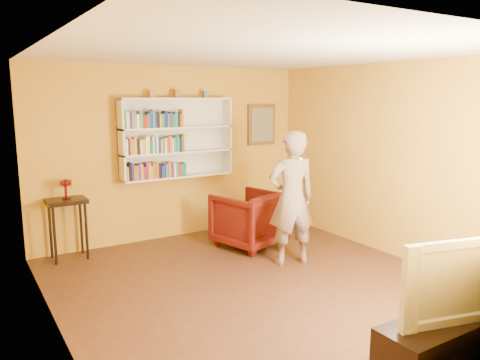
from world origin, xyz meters
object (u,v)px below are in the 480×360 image
person (292,199)px  tv_cabinet (451,345)px  console_table (67,209)px  armchair (249,219)px  bookshelf (176,138)px  television (457,276)px  ruby_lustre (65,185)px

person → tv_cabinet: 2.85m
console_table → armchair: (2.44, -0.84, -0.29)m
console_table → bookshelf: bearing=5.3°
armchair → television: 3.71m
person → bookshelf: bearing=-54.0°
console_table → ruby_lustre: 0.34m
bookshelf → armchair: size_ratio=1.97×
console_table → ruby_lustre: size_ratio=3.09×
bookshelf → armchair: bookshelf is taller
ruby_lustre → armchair: (2.44, -0.84, -0.63)m
ruby_lustre → bookshelf: bearing=5.3°
tv_cabinet → console_table: bearing=114.2°
armchair → person: bearing=78.6°
ruby_lustre → television: bearing=-65.8°
bookshelf → tv_cabinet: bookshelf is taller
bookshelf → ruby_lustre: bearing=-174.7°
console_table → tv_cabinet: (2.02, -4.50, -0.45)m
console_table → television: (2.02, -4.50, 0.14)m
television → armchair: bearing=98.1°
person → armchair: bearing=-72.3°
console_table → tv_cabinet: 4.95m
ruby_lustre → armchair: ruby_lustre is taller
tv_cabinet → armchair: bearing=83.5°
tv_cabinet → ruby_lustre: bearing=114.2°
person → ruby_lustre: bearing=-21.6°
armchair → ruby_lustre: bearing=-34.3°
tv_cabinet → television: bearing=0.0°
console_table → television: bearing=-65.8°
console_table → person: bearing=-35.3°
tv_cabinet → person: bearing=79.9°
armchair → tv_cabinet: 3.69m
bookshelf → console_table: size_ratio=2.12×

